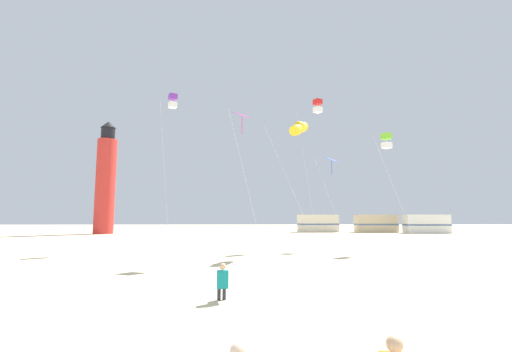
{
  "coord_description": "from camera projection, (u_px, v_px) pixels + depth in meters",
  "views": [
    {
      "loc": [
        -0.77,
        -6.41,
        2.57
      ],
      "look_at": [
        -0.16,
        11.71,
        4.68
      ],
      "focal_mm": 24.21,
      "sensor_mm": 36.0,
      "label": 1
    }
  ],
  "objects": [
    {
      "name": "rv_van_cream",
      "position": [
        318.0,
        223.0,
        56.05
      ],
      "size": [
        6.5,
        2.51,
        2.8
      ],
      "rotation": [
        0.0,
        0.0,
        0.03
      ],
      "color": "beige",
      "rests_on": "ground"
    },
    {
      "name": "rv_van_white",
      "position": [
        426.0,
        224.0,
        52.08
      ],
      "size": [
        6.54,
        2.64,
        2.8
      ],
      "rotation": [
        0.0,
        0.0,
        -0.05
      ],
      "color": "white",
      "rests_on": "ground"
    },
    {
      "name": "kite_diamond_blue",
      "position": [
        332.0,
        163.0,
        27.66
      ],
      "size": [
        2.35,
        2.19,
        7.3
      ],
      "color": "silver",
      "rests_on": "ground"
    },
    {
      "name": "rv_van_tan",
      "position": [
        376.0,
        224.0,
        54.79
      ],
      "size": [
        6.45,
        2.37,
        2.8
      ],
      "rotation": [
        0.0,
        0.0,
        0.01
      ],
      "color": "#C6B28C",
      "rests_on": "ground"
    },
    {
      "name": "lighthouse_distant",
      "position": [
        106.0,
        180.0,
        51.16
      ],
      "size": [
        2.8,
        2.8,
        16.8
      ],
      "color": "red",
      "rests_on": "ground"
    },
    {
      "name": "kite_box_scarlet",
      "position": [
        318.0,
        106.0,
        29.73
      ],
      "size": [
        2.2,
        2.37,
        12.59
      ],
      "color": "silver",
      "rests_on": "ground"
    },
    {
      "name": "kite_diamond_magenta",
      "position": [
        242.0,
        120.0,
        20.56
      ],
      "size": [
        2.11,
        1.96,
        8.79
      ],
      "color": "silver",
      "rests_on": "ground"
    },
    {
      "name": "kite_tube_gold",
      "position": [
        299.0,
        128.0,
        23.78
      ],
      "size": [
        3.35,
        3.75,
        9.31
      ],
      "color": "silver",
      "rests_on": "ground"
    },
    {
      "name": "kite_box_violet",
      "position": [
        173.0,
        101.0,
        28.21
      ],
      "size": [
        1.39,
        1.39,
        12.51
      ],
      "color": "silver",
      "rests_on": "ground"
    },
    {
      "name": "kite_box_lime",
      "position": [
        387.0,
        141.0,
        26.16
      ],
      "size": [
        2.89,
        1.93,
        8.82
      ],
      "color": "silver",
      "rests_on": "ground"
    },
    {
      "name": "kite_flyer_standing",
      "position": [
        222.0,
        281.0,
        10.42
      ],
      "size": [
        0.37,
        0.53,
        1.16
      ],
      "rotation": [
        0.0,
        0.0,
        3.28
      ],
      "color": "#147F84",
      "rests_on": "ground"
    }
  ]
}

